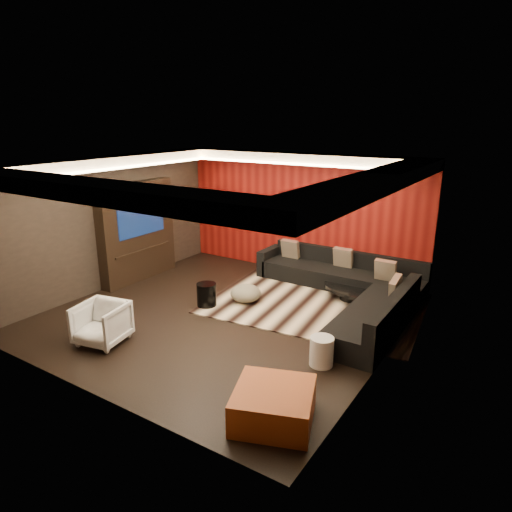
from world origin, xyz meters
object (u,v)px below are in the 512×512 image
Objects in this scene: orange_ottoman at (274,405)px; sectional_sofa at (351,290)px; coffee_table at (352,294)px; white_side_table at (322,351)px; drum_stool at (207,295)px; armchair at (102,323)px.

orange_ottoman is 4.07m from sectional_sofa.
sectional_sofa is at bearing -82.18° from coffee_table.
white_side_table is at bearing 92.18° from orange_ottoman.
drum_stool is at bearing -141.03° from coffee_table.
drum_stool is 2.86m from sectional_sofa.
sectional_sofa is at bearing 101.89° from white_side_table.
white_side_table is 1.50m from orange_ottoman.
orange_ottoman is at bearing -15.30° from armchair.
drum_stool is 1.01× the size of white_side_table.
white_side_table is at bearing -78.29° from coffee_table.
coffee_table is 1.41× the size of orange_ottoman.
coffee_table is at bearing 98.32° from orange_ottoman.
white_side_table is at bearing 9.49° from armchair.
drum_stool is at bearing 65.03° from armchair.
armchair reaches higher than coffee_table.
orange_ottoman is (0.06, -1.50, -0.01)m from white_side_table.
orange_ottoman is at bearing -87.82° from white_side_table.
armchair is at bearing -125.13° from coffee_table.
coffee_table is 1.77× the size of armchair.
drum_stool reaches higher than orange_ottoman.
drum_stool reaches higher than white_side_table.
armchair is at bearing -126.08° from sectional_sofa.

